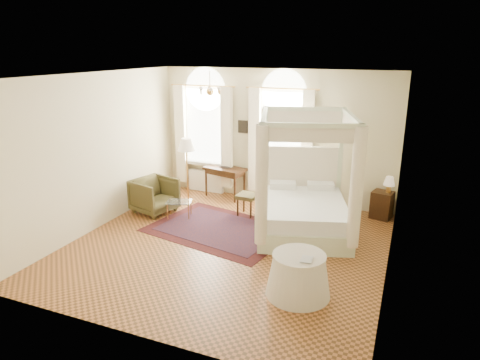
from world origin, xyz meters
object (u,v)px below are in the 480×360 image
(canopy_bed, at_px, (303,207))
(nightstand, at_px, (382,205))
(stool, at_px, (247,198))
(floor_lamp, at_px, (186,148))
(coffee_table, at_px, (179,203))
(writing_desk, at_px, (225,172))
(armchair, at_px, (155,196))
(side_table, at_px, (298,275))

(canopy_bed, bearing_deg, nightstand, 44.89)
(canopy_bed, distance_m, stool, 1.53)
(floor_lamp, bearing_deg, coffee_table, -72.07)
(nightstand, bearing_deg, floor_lamp, -171.68)
(writing_desk, relative_size, stool, 2.27)
(armchair, xyz_separation_m, coffee_table, (0.70, -0.07, -0.07))
(writing_desk, height_order, coffee_table, writing_desk)
(writing_desk, xyz_separation_m, floor_lamp, (-0.74, -0.67, 0.72))
(writing_desk, xyz_separation_m, coffee_table, (-0.41, -1.70, -0.34))
(armchair, xyz_separation_m, side_table, (4.09, -2.23, -0.07))
(canopy_bed, xyz_separation_m, stool, (-1.45, 0.47, -0.15))
(coffee_table, xyz_separation_m, floor_lamp, (-0.33, 1.03, 1.05))
(side_table, bearing_deg, stool, 124.53)
(nightstand, distance_m, coffee_table, 4.67)
(nightstand, bearing_deg, coffee_table, -158.47)
(nightstand, relative_size, armchair, 0.70)
(writing_desk, distance_m, floor_lamp, 1.23)
(stool, distance_m, floor_lamp, 2.02)
(floor_lamp, bearing_deg, stool, -10.39)
(armchair, bearing_deg, stool, -57.72)
(armchair, height_order, floor_lamp, floor_lamp)
(stool, bearing_deg, nightstand, 18.90)
(canopy_bed, bearing_deg, stool, 161.88)
(stool, height_order, armchair, armchair)
(canopy_bed, relative_size, floor_lamp, 1.68)
(nightstand, distance_m, floor_lamp, 4.85)
(armchair, bearing_deg, floor_lamp, -5.49)
(coffee_table, bearing_deg, floor_lamp, 107.93)
(canopy_bed, height_order, floor_lamp, canopy_bed)
(armchair, distance_m, coffee_table, 0.71)
(armchair, relative_size, floor_lamp, 0.55)
(writing_desk, bearing_deg, stool, -44.44)
(armchair, bearing_deg, nightstand, -56.56)
(floor_lamp, xyz_separation_m, side_table, (3.72, -3.19, -1.05))
(stool, xyz_separation_m, coffee_table, (-1.41, -0.71, -0.08))
(nightstand, distance_m, side_table, 3.99)
(floor_lamp, bearing_deg, armchair, -110.84)
(stool, bearing_deg, floor_lamp, 169.61)
(stool, height_order, floor_lamp, floor_lamp)
(canopy_bed, xyz_separation_m, armchair, (-3.56, -0.17, -0.16))
(nightstand, height_order, side_table, side_table)
(armchair, relative_size, side_table, 0.89)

